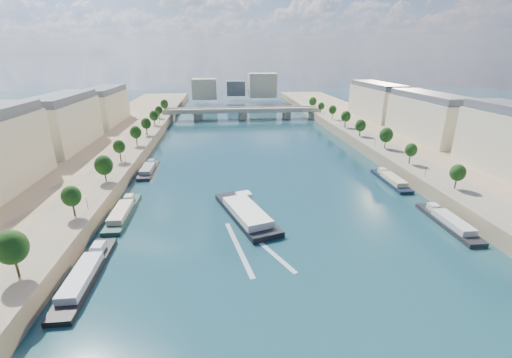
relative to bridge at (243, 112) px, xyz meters
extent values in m
plane|color=#0B2334|center=(0.00, -129.22, -5.08)|extent=(700.00, 700.00, 0.00)
cube|color=#9E8460|center=(-72.00, -129.22, -2.58)|extent=(44.00, 520.00, 5.00)
cube|color=#9E8460|center=(72.00, -129.22, -2.58)|extent=(44.00, 520.00, 5.00)
cube|color=gray|center=(-57.00, -129.22, -0.03)|extent=(14.00, 520.00, 0.10)
cube|color=gray|center=(57.00, -129.22, -0.03)|extent=(14.00, 520.00, 0.10)
cylinder|color=#382B1E|center=(-55.00, -187.22, 1.83)|extent=(0.50, 0.50, 3.82)
ellipsoid|color=black|center=(-55.00, -187.22, 5.42)|extent=(4.80, 4.80, 5.52)
cylinder|color=#382B1E|center=(-55.00, -163.22, 1.83)|extent=(0.50, 0.50, 3.82)
ellipsoid|color=black|center=(-55.00, -163.22, 5.42)|extent=(4.80, 4.80, 5.52)
cylinder|color=#382B1E|center=(-55.00, -139.22, 1.83)|extent=(0.50, 0.50, 3.82)
ellipsoid|color=black|center=(-55.00, -139.22, 5.42)|extent=(4.80, 4.80, 5.52)
cylinder|color=#382B1E|center=(-55.00, -115.22, 1.83)|extent=(0.50, 0.50, 3.82)
ellipsoid|color=black|center=(-55.00, -115.22, 5.42)|extent=(4.80, 4.80, 5.52)
cylinder|color=#382B1E|center=(-55.00, -91.22, 1.83)|extent=(0.50, 0.50, 3.82)
ellipsoid|color=black|center=(-55.00, -91.22, 5.42)|extent=(4.80, 4.80, 5.52)
cylinder|color=#382B1E|center=(-55.00, -67.22, 1.83)|extent=(0.50, 0.50, 3.82)
ellipsoid|color=black|center=(-55.00, -67.22, 5.42)|extent=(4.80, 4.80, 5.52)
cylinder|color=#382B1E|center=(-55.00, -43.22, 1.83)|extent=(0.50, 0.50, 3.82)
ellipsoid|color=black|center=(-55.00, -43.22, 5.42)|extent=(4.80, 4.80, 5.52)
cylinder|color=#382B1E|center=(-55.00, -19.22, 1.83)|extent=(0.50, 0.50, 3.82)
ellipsoid|color=black|center=(-55.00, -19.22, 5.42)|extent=(4.80, 4.80, 5.52)
cylinder|color=#382B1E|center=(-55.00, 4.78, 1.83)|extent=(0.50, 0.50, 3.82)
ellipsoid|color=black|center=(-55.00, 4.78, 5.42)|extent=(4.80, 4.80, 5.52)
cylinder|color=#382B1E|center=(55.00, -155.22, 1.83)|extent=(0.50, 0.50, 3.82)
ellipsoid|color=black|center=(55.00, -155.22, 5.42)|extent=(4.80, 4.80, 5.52)
cylinder|color=#382B1E|center=(55.00, -131.22, 1.83)|extent=(0.50, 0.50, 3.82)
ellipsoid|color=black|center=(55.00, -131.22, 5.42)|extent=(4.80, 4.80, 5.52)
cylinder|color=#382B1E|center=(55.00, -107.22, 1.83)|extent=(0.50, 0.50, 3.82)
ellipsoid|color=black|center=(55.00, -107.22, 5.42)|extent=(4.80, 4.80, 5.52)
cylinder|color=#382B1E|center=(55.00, -83.22, 1.83)|extent=(0.50, 0.50, 3.82)
ellipsoid|color=black|center=(55.00, -83.22, 5.42)|extent=(4.80, 4.80, 5.52)
cylinder|color=#382B1E|center=(55.00, -59.22, 1.83)|extent=(0.50, 0.50, 3.82)
ellipsoid|color=black|center=(55.00, -59.22, 5.42)|extent=(4.80, 4.80, 5.52)
cylinder|color=#382B1E|center=(55.00, -35.22, 1.83)|extent=(0.50, 0.50, 3.82)
ellipsoid|color=black|center=(55.00, -35.22, 5.42)|extent=(4.80, 4.80, 5.52)
cylinder|color=#382B1E|center=(55.00, -11.22, 1.83)|extent=(0.50, 0.50, 3.82)
ellipsoid|color=black|center=(55.00, -11.22, 5.42)|extent=(4.80, 4.80, 5.52)
cylinder|color=#382B1E|center=(55.00, 12.78, 1.83)|extent=(0.50, 0.50, 3.82)
ellipsoid|color=black|center=(55.00, 12.78, 5.42)|extent=(4.80, 4.80, 5.52)
cylinder|color=black|center=(-52.50, -159.22, 1.92)|extent=(0.14, 0.14, 4.00)
sphere|color=#FFE5B2|center=(-52.50, -159.22, 4.02)|extent=(0.36, 0.36, 0.36)
cylinder|color=black|center=(-52.50, -119.22, 1.92)|extent=(0.14, 0.14, 4.00)
sphere|color=#FFE5B2|center=(-52.50, -119.22, 4.02)|extent=(0.36, 0.36, 0.36)
cylinder|color=black|center=(-52.50, -79.22, 1.92)|extent=(0.14, 0.14, 4.00)
sphere|color=#FFE5B2|center=(-52.50, -79.22, 4.02)|extent=(0.36, 0.36, 0.36)
cylinder|color=black|center=(-52.50, -39.22, 1.92)|extent=(0.14, 0.14, 4.00)
sphere|color=#FFE5B2|center=(-52.50, -39.22, 4.02)|extent=(0.36, 0.36, 0.36)
cylinder|color=black|center=(52.50, -144.22, 1.92)|extent=(0.14, 0.14, 4.00)
sphere|color=#FFE5B2|center=(52.50, -144.22, 4.02)|extent=(0.36, 0.36, 0.36)
cylinder|color=black|center=(52.50, -104.22, 1.92)|extent=(0.14, 0.14, 4.00)
sphere|color=#FFE5B2|center=(52.50, -104.22, 4.02)|extent=(0.36, 0.36, 0.36)
cylinder|color=black|center=(52.50, -64.22, 1.92)|extent=(0.14, 0.14, 4.00)
sphere|color=#FFE5B2|center=(52.50, -64.22, 4.02)|extent=(0.36, 0.36, 0.36)
cylinder|color=black|center=(52.50, -24.22, 1.92)|extent=(0.14, 0.14, 4.00)
sphere|color=#FFE5B2|center=(52.50, -24.22, 4.02)|extent=(0.36, 0.36, 0.36)
cube|color=beige|center=(-85.00, -88.22, 9.92)|extent=(16.00, 52.00, 20.00)
cube|color=#474C54|center=(-85.00, -88.22, 21.52)|extent=(14.72, 50.44, 3.20)
cube|color=beige|center=(-85.00, -30.22, 9.92)|extent=(16.00, 52.00, 20.00)
cube|color=#474C54|center=(-85.00, -30.22, 21.52)|extent=(14.72, 50.44, 3.20)
cube|color=beige|center=(85.00, -88.22, 9.92)|extent=(16.00, 52.00, 20.00)
cube|color=#474C54|center=(85.00, -88.22, 21.52)|extent=(14.72, 50.44, 3.20)
cube|color=beige|center=(85.00, -30.22, 9.92)|extent=(16.00, 52.00, 20.00)
cube|color=#474C54|center=(85.00, -30.22, 21.52)|extent=(14.72, 50.44, 3.20)
cube|color=beige|center=(-30.00, 80.78, 8.92)|extent=(22.00, 18.00, 18.00)
cube|color=beige|center=(25.00, 90.78, 10.92)|extent=(26.00, 20.00, 22.00)
cube|color=#474C54|center=(0.00, 105.78, 6.92)|extent=(18.00, 16.00, 14.00)
cube|color=#C1B79E|center=(0.00, 0.00, 1.12)|extent=(112.00, 11.00, 2.20)
cube|color=#C1B79E|center=(0.00, -5.00, 2.62)|extent=(112.00, 0.80, 0.90)
cube|color=#C1B79E|center=(0.00, 5.00, 2.62)|extent=(112.00, 0.80, 0.90)
cylinder|color=#C1B79E|center=(-32.00, 0.00, -2.58)|extent=(6.40, 6.40, 5.00)
cylinder|color=#C1B79E|center=(0.00, 0.00, -2.58)|extent=(6.40, 6.40, 5.00)
cylinder|color=#C1B79E|center=(32.00, 0.00, -2.58)|extent=(6.40, 6.40, 5.00)
cube|color=#C1B79E|center=(-52.00, 0.00, -2.58)|extent=(6.00, 12.00, 5.00)
cube|color=#C1B79E|center=(52.00, 0.00, -2.58)|extent=(6.00, 12.00, 5.00)
cube|color=black|center=(-9.64, -157.38, -4.57)|extent=(18.01, 32.42, 2.23)
cube|color=white|center=(-9.64, -159.88, -2.45)|extent=(13.15, 21.54, 2.01)
cube|color=white|center=(-9.64, -148.03, -2.56)|extent=(5.39, 4.93, 1.80)
cube|color=silver|center=(-12.84, -174.38, -5.06)|extent=(6.04, 25.77, 0.04)
cube|color=silver|center=(-6.44, -174.38, -5.06)|extent=(11.99, 24.11, 0.04)
cube|color=black|center=(-45.50, -182.99, -4.78)|extent=(5.00, 28.49, 1.80)
cube|color=silver|center=(-45.50, -185.27, -3.08)|extent=(4.10, 15.67, 1.60)
cube|color=silver|center=(-45.50, -174.45, -2.98)|extent=(2.50, 3.42, 1.80)
cube|color=#194035|center=(-45.50, -152.90, -4.78)|extent=(5.00, 25.91, 1.80)
cube|color=beige|center=(-45.50, -154.97, -3.08)|extent=(4.10, 14.25, 1.60)
cube|color=beige|center=(-45.50, -145.13, -2.98)|extent=(2.50, 3.11, 1.80)
cube|color=#2A292C|center=(-45.50, -113.56, -4.78)|extent=(5.00, 22.76, 1.80)
cube|color=gray|center=(-45.50, -115.38, -3.08)|extent=(4.10, 12.52, 1.60)
cube|color=gray|center=(-45.50, -106.73, -2.98)|extent=(2.50, 2.73, 1.80)
cube|color=black|center=(45.50, -168.63, -4.78)|extent=(5.00, 24.52, 1.80)
cube|color=silver|center=(45.50, -170.59, -3.08)|extent=(4.10, 13.49, 1.60)
cube|color=silver|center=(45.50, -161.28, -2.98)|extent=(2.50, 2.94, 1.80)
cube|color=#151F30|center=(45.50, -135.06, -4.78)|extent=(5.00, 23.99, 1.80)
cube|color=beige|center=(45.50, -136.97, -3.08)|extent=(4.10, 13.20, 1.60)
cube|color=beige|center=(45.50, -127.86, -2.98)|extent=(2.50, 2.88, 1.80)
camera|label=1|loc=(-15.97, -247.22, 39.56)|focal=24.00mm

